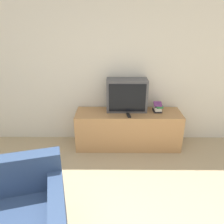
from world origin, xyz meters
TOP-DOWN VIEW (x-y plane):
  - wall_back at (0.00, 3.03)m, footprint 9.00×0.06m
  - tv_stand at (0.61, 2.72)m, footprint 1.78×0.52m
  - television at (0.57, 2.83)m, footprint 0.68×0.31m
  - book_stack at (1.10, 2.78)m, footprint 0.16×0.22m
  - remote_on_stand at (0.60, 2.58)m, footprint 0.07×0.17m

SIDE VIEW (x-z plane):
  - tv_stand at x=0.61m, z-range 0.00..0.64m
  - remote_on_stand at x=0.60m, z-range 0.64..0.66m
  - book_stack at x=1.10m, z-range 0.64..0.78m
  - television at x=0.57m, z-range 0.64..1.19m
  - wall_back at x=0.00m, z-range 0.00..2.60m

